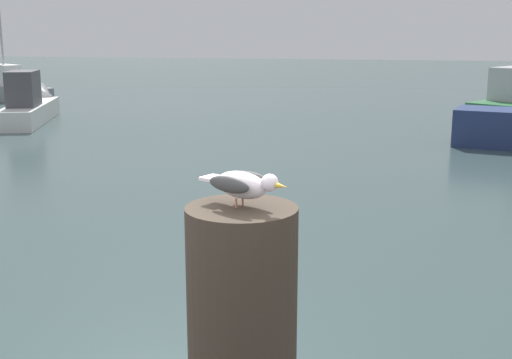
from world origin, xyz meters
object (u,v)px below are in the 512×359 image
Objects in this scene: mooring_post at (242,323)px; seagull at (243,184)px; boat_grey at (17,90)px; boat_white at (31,106)px.

seagull is at bearing -27.48° from mooring_post.
boat_grey is at bearing 123.83° from seagull.
mooring_post is 0.18× the size of boat_grey.
mooring_post is 18.76m from boat_white.
seagull reaches higher than boat_white.
boat_white is (-10.29, 15.66, -1.67)m from seagull.
seagull is 24.93m from boat_grey.
boat_white is at bearing 123.31° from seagull.
seagull is 18.81m from boat_white.
mooring_post is 2.50× the size of seagull.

